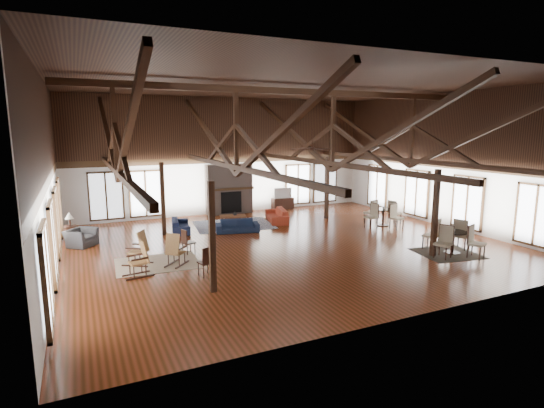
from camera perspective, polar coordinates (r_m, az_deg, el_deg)
name	(u,v)px	position (r m, az deg, el deg)	size (l,w,h in m)	color
floor	(286,244)	(16.48, 1.94, -5.42)	(16.00, 16.00, 0.00)	maroon
ceiling	(287,84)	(15.97, 2.07, 15.81)	(16.00, 14.00, 0.02)	black
wall_back	(226,156)	(22.40, -6.14, 6.42)	(16.00, 0.02, 6.00)	white
wall_front	(426,191)	(10.24, 19.95, 1.63)	(16.00, 0.02, 6.00)	white
wall_left	(46,177)	(14.27, -28.08, 3.26)	(0.02, 14.00, 6.00)	white
wall_right	(444,160)	(20.81, 22.17, 5.46)	(0.02, 14.00, 6.00)	white
roof_truss	(287,139)	(15.89, 2.02, 8.72)	(15.60, 14.07, 3.14)	black
post_grid	(287,205)	(16.14, 1.97, -0.20)	(8.16, 7.16, 3.05)	black
fireplace	(229,189)	(22.26, -5.79, 1.97)	(2.50, 0.69, 2.60)	#746158
ceiling_fan	(312,148)	(15.26, 5.42, 7.52)	(1.60, 1.60, 0.75)	black
sofa_navy_front	(237,226)	(18.38, -4.67, -2.96)	(1.85, 0.72, 0.54)	#121C33
sofa_navy_left	(181,225)	(18.88, -12.17, -2.80)	(0.72, 1.85, 0.54)	black
sofa_orange	(277,215)	(20.44, 0.63, -1.50)	(0.81, 2.08, 0.61)	maroon
coffee_table	(233,217)	(19.69, -5.27, -1.71)	(1.30, 0.86, 0.46)	brown
vase	(235,213)	(19.69, -5.01, -1.26)	(0.18, 0.18, 0.19)	#B2B2B2
armchair	(81,238)	(17.71, -24.28, -4.14)	(1.01, 0.88, 0.65)	#2D2D30
side_table_lamp	(70,230)	(18.64, -25.48, -3.19)	(0.46, 0.46, 1.17)	black
rocking_chair_a	(140,249)	(14.52, -17.32, -5.80)	(1.01, 0.88, 1.15)	olive
rocking_chair_b	(175,250)	(14.17, -12.97, -6.10)	(0.90, 0.93, 1.09)	olive
rocking_chair_c	(141,259)	(13.50, -17.24, -7.11)	(0.91, 0.59, 1.09)	olive
side_chair_a	(186,240)	(15.36, -11.43, -4.76)	(0.47, 0.47, 0.90)	black
side_chair_b	(207,259)	(12.97, -8.75, -7.36)	(0.48, 0.48, 0.93)	black
cafe_table_near	(453,238)	(16.48, 23.17, -4.23)	(2.18, 2.18, 1.12)	black
cafe_table_far	(383,214)	(20.13, 14.72, -1.31)	(2.13, 2.13, 1.09)	black
cup_near	(453,230)	(16.36, 23.17, -3.25)	(0.13, 0.13, 0.10)	#B2B2B2
cup_far	(384,208)	(20.04, 14.81, -0.52)	(0.13, 0.13, 0.10)	#B2B2B2
tv_console	(283,203)	(23.69, 1.44, 0.10)	(1.22, 0.46, 0.61)	black
television	(282,193)	(23.59, 1.38, 1.51)	(1.01, 0.13, 0.58)	#B2B2B2
rug_tan	(157,263)	(14.70, -15.14, -7.68)	(2.65, 2.08, 0.01)	tan
rug_navy	(234,225)	(19.79, -5.16, -2.81)	(3.51, 2.63, 0.01)	#1C254E
rug_dark	(447,253)	(16.52, 22.47, -6.15)	(2.03, 1.85, 0.01)	#2A231C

